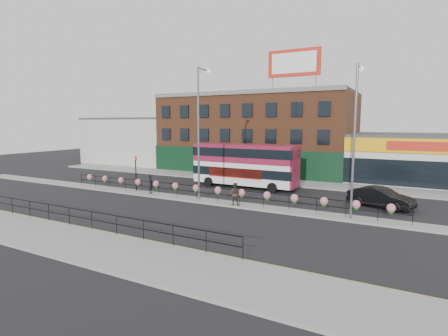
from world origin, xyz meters
The scene contains 19 objects.
ground centered at (0.00, 0.00, 0.00)m, with size 120.00×120.00×0.00m, color black.
south_pavement centered at (0.00, -12.00, 0.07)m, with size 60.00×4.00×0.15m, color gray.
north_pavement centered at (0.00, 12.00, 0.07)m, with size 60.00×4.00×0.15m, color gray.
median centered at (0.00, 0.00, 0.07)m, with size 60.00×1.60×0.15m, color gray.
yellow_line_inner centered at (0.00, -9.70, 0.01)m, with size 60.00×0.10×0.01m, color gold.
yellow_line_outer centered at (0.00, -9.88, 0.01)m, with size 60.00×0.10×0.01m, color gold.
brick_building centered at (-4.00, 19.96, 5.13)m, with size 25.00×12.21×10.30m.
supermarket centered at (16.00, 19.90, 2.65)m, with size 15.00×12.25×5.30m.
warehouse_west centered at (-24.25, 20.00, 3.65)m, with size 15.50×12.00×7.30m.
billboard centered at (2.50, 14.99, 13.18)m, with size 6.00×0.29×4.40m.
median_railing centered at (0.00, 0.00, 1.05)m, with size 30.04×0.56×1.23m.
south_railing centered at (-2.00, -10.10, 0.96)m, with size 20.04×0.05×1.12m.
double_decker_bus centered at (0.00, 7.44, 2.68)m, with size 10.83×2.86×4.36m.
car centered at (12.82, 4.67, 0.79)m, with size 5.09×3.03×1.59m, color black.
pedestrian_a centered at (-5.98, 0.08, 1.04)m, with size 0.66×0.77×1.77m, color black.
pedestrian_b centered at (2.78, -0.43, 1.03)m, with size 0.95×0.79×1.77m, color #3A2E23.
lamp_column_west centered at (-0.82, 0.36, 6.59)m, with size 0.39×1.91×10.87m.
lamp_column_east centered at (11.34, 0.08, 6.17)m, with size 0.36×1.78×10.16m.
traffic_light_median centered at (-8.00, 0.39, 2.47)m, with size 0.15×0.28×3.65m.
Camera 1 is at (14.59, -24.30, 6.51)m, focal length 28.00 mm.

